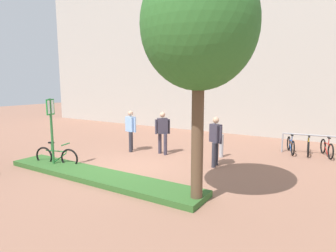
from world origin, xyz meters
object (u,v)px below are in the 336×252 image
Objects in this scene: bike_at_sign at (57,157)px; person_suited_dark at (163,130)px; tree_sidewalk at (199,27)px; bollard_steel at (221,146)px; person_suited_navy at (215,138)px; person_shirt_white at (131,128)px; parking_sign_post at (51,123)px; bike_rack_cluster at (317,147)px.

bike_at_sign is 4.05m from person_suited_dark.
tree_sidewalk is 5.77m from bollard_steel.
tree_sidewalk is 3.21× the size of person_suited_dark.
person_shirt_white is (-3.86, 0.19, 0.00)m from person_suited_navy.
person_shirt_white is at bearing 177.22° from person_suited_navy.
person_suited_navy is (0.25, -1.25, 0.53)m from bollard_steel.
parking_sign_post reaches higher than person_shirt_white.
tree_sidewalk is at bearing -35.34° from person_shirt_white.
tree_sidewalk reaches higher than bike_rack_cluster.
person_suited_dark reaches higher than bollard_steel.
person_suited_dark is at bearing 11.11° from person_shirt_white.
tree_sidewalk is at bearing -107.47° from bike_rack_cluster.
person_shirt_white is (-6.76, -3.34, 0.64)m from bike_rack_cluster.
bollard_steel is 0.52× the size of person_suited_dark.
person_shirt_white is (-3.61, -1.06, 0.53)m from bollard_steel.
parking_sign_post is 6.20m from bollard_steel.
person_shirt_white is at bearing -168.89° from person_suited_dark.
tree_sidewalk is at bearing -75.48° from person_suited_navy.
parking_sign_post is 4.16m from person_suited_dark.
person_suited_navy is 3.86m from person_shirt_white.
bollard_steel is at bearing -144.12° from bike_rack_cluster.
bollard_steel is (4.36, 4.16, 0.10)m from bike_at_sign.
bike_rack_cluster is 1.53× the size of person_shirt_white.
tree_sidewalk is at bearing -2.25° from bike_at_sign.
tree_sidewalk is 7.90m from bike_rack_cluster.
bike_at_sign is at bearing 108.55° from parking_sign_post.
bollard_steel is at bearing 16.39° from person_shirt_white.
tree_sidewalk is 3.21× the size of person_shirt_white.
tree_sidewalk is 6.13× the size of bollard_steel.
parking_sign_post is at bearing -120.73° from person_suited_dark.
bike_at_sign is at bearing 177.75° from tree_sidewalk.
tree_sidewalk is 2.09× the size of bike_rack_cluster.
parking_sign_post is at bearing -71.45° from bike_at_sign.
tree_sidewalk is 6.50m from person_shirt_white.
bike_at_sign is at bearing -147.75° from person_suited_navy.
parking_sign_post is 0.89× the size of bike_rack_cluster.
bike_at_sign is 0.95× the size of person_suited_navy.
person_suited_dark is at bearing 59.27° from parking_sign_post.
bollard_steel reaches higher than bike_rack_cluster.
person_suited_navy is (4.61, 2.91, 0.63)m from bike_at_sign.
bike_rack_cluster is (2.09, 6.65, -3.72)m from tree_sidewalk.
bike_at_sign is 0.62× the size of bike_rack_cluster.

